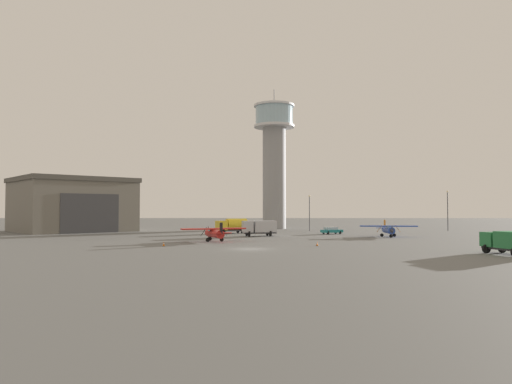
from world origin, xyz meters
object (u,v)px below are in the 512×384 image
object	(u,v)px
light_post_west	(448,207)
traffic_cone_near_right	(317,244)
light_post_east	(309,209)
car_teal	(332,230)
airplane_blue	(388,229)
control_tower	(274,154)
truck_box_green	(510,241)
truck_box_silver	(259,227)
truck_fuel_tanker_yellow	(232,225)
traffic_cone_near_left	(164,244)
airplane_red	(215,232)

from	to	relation	value
light_post_west	traffic_cone_near_right	distance (m)	56.62
light_post_east	traffic_cone_near_right	xyz separation A→B (m)	(-3.44, -43.39, -4.62)
traffic_cone_near_right	car_teal	bearing A→B (deg)	77.89
airplane_blue	traffic_cone_near_right	distance (m)	25.87
control_tower	airplane_blue	xyz separation A→B (m)	(19.46, -34.86, -17.55)
truck_box_green	traffic_cone_near_right	bearing A→B (deg)	42.43
light_post_east	traffic_cone_near_right	size ratio (longest dim) A/B	13.77
truck_box_silver	truck_fuel_tanker_yellow	xyz separation A→B (m)	(-5.58, 9.35, 0.05)
control_tower	traffic_cone_near_right	size ratio (longest dim) A/B	60.04
airplane_blue	light_post_west	bearing A→B (deg)	143.65
light_post_west	traffic_cone_near_left	xyz separation A→B (m)	(-55.85, -44.83, -5.17)
truck_box_green	traffic_cone_near_right	size ratio (longest dim) A/B	11.42
truck_box_green	car_teal	distance (m)	44.31
airplane_red	light_post_east	world-z (taller)	light_post_east
truck_fuel_tanker_yellow	car_teal	world-z (taller)	truck_fuel_tanker_yellow
car_teal	traffic_cone_near_right	distance (m)	30.73
light_post_west	light_post_east	distance (m)	31.71
traffic_cone_near_right	control_tower	bearing A→B (deg)	94.34
truck_box_green	control_tower	bearing A→B (deg)	3.87
car_teal	traffic_cone_near_left	world-z (taller)	car_teal
airplane_blue	truck_fuel_tanker_yellow	xyz separation A→B (m)	(-28.73, 11.11, 0.30)
truck_box_silver	traffic_cone_near_right	bearing A→B (deg)	95.48
light_post_east	traffic_cone_near_right	distance (m)	43.77
airplane_blue	truck_box_silver	world-z (taller)	airplane_blue
airplane_red	traffic_cone_near_left	xyz separation A→B (m)	(-5.98, -8.85, -1.11)
airplane_blue	light_post_east	world-z (taller)	light_post_east
control_tower	truck_fuel_tanker_yellow	world-z (taller)	control_tower
car_teal	light_post_east	xyz separation A→B (m)	(-3.00, 13.35, 4.17)
control_tower	light_post_west	size ratio (longest dim) A/B	3.87
airplane_blue	traffic_cone_near_left	xyz separation A→B (m)	(-35.95, -21.61, -1.10)
truck_box_green	light_post_east	world-z (taller)	light_post_east
traffic_cone_near_right	truck_box_green	bearing A→B (deg)	-32.19
car_teal	light_post_west	size ratio (longest dim) A/B	0.50
truck_box_silver	light_post_west	size ratio (longest dim) A/B	0.71
traffic_cone_near_left	car_teal	bearing A→B (deg)	48.57
light_post_west	light_post_east	bearing A→B (deg)	-178.72
truck_box_green	car_teal	world-z (taller)	truck_box_green
traffic_cone_near_left	traffic_cone_near_right	xyz separation A→B (m)	(20.71, 0.73, 0.01)
truck_box_silver	light_post_east	xyz separation A→B (m)	(11.36, 20.75, 3.27)
truck_box_green	truck_fuel_tanker_yellow	size ratio (longest dim) A/B	1.01
control_tower	airplane_blue	bearing A→B (deg)	-60.82
airplane_red	truck_box_silver	world-z (taller)	airplane_red
truck_box_silver	traffic_cone_near_right	size ratio (longest dim) A/B	10.95
traffic_cone_near_left	airplane_blue	bearing A→B (deg)	31.02
truck_box_silver	car_teal	size ratio (longest dim) A/B	1.40
airplane_red	car_teal	distance (m)	30.50
truck_fuel_tanker_yellow	traffic_cone_near_left	xyz separation A→B (m)	(-7.21, -32.73, -1.40)
control_tower	traffic_cone_near_right	distance (m)	58.93
airplane_red	airplane_blue	xyz separation A→B (m)	(29.97, 12.76, -0.01)
truck_box_green	truck_box_silver	world-z (taller)	truck_box_silver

